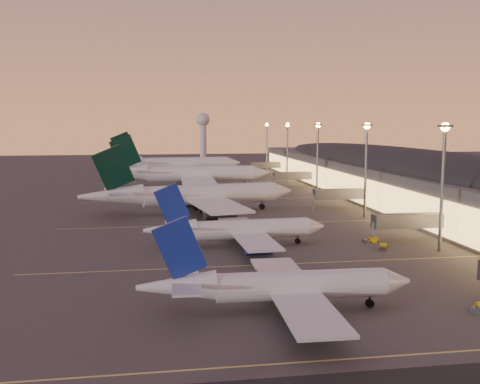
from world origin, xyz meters
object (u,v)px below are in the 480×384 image
Objects in this scene: airliner_narrow_north at (237,230)px; baggage_tug_d at (383,247)px; radar_tower at (203,129)px; airliner_narrow_south at (278,287)px; airliner_wide_mid at (186,174)px; airliner_wide_far at (173,164)px; airliner_wide_near at (192,195)px; baggage_tug_c at (371,240)px.

airliner_narrow_north reaches higher than baggage_tug_d.
airliner_narrow_south is at bearing -92.79° from radar_tower.
airliner_wide_far is (-3.69, 53.05, 0.05)m from airliner_wide_mid.
airliner_wide_mid reaches higher than airliner_wide_near.
baggage_tug_d is (-0.23, -6.86, -0.00)m from baggage_tug_c.
airliner_wide_near reaches higher than baggage_tug_c.
airliner_narrow_south is at bearing -95.38° from airliner_wide_near.
radar_tower reaches higher than baggage_tug_c.
radar_tower is at bearing 72.17° from airliner_wide_far.
airliner_narrow_south is 0.61× the size of airliner_wide_near.
airliner_wide_far reaches higher than airliner_narrow_south.
radar_tower is (14.11, 289.13, 18.34)m from airliner_narrow_south.
airliner_narrow_north is at bearing -90.82° from airliner_wide_far.
airliner_wide_far reaches higher than airliner_narrow_north.
airliner_wide_far is (-2.14, 112.78, 0.45)m from airliner_wide_near.
baggage_tug_c is (29.71, 39.06, -3.08)m from airliner_narrow_south.
airliner_narrow_south is at bearing 163.17° from baggage_tug_d.
baggage_tug_c is (15.60, -250.07, -21.42)m from radar_tower.
airliner_wide_near reaches higher than baggage_tug_d.
airliner_wide_mid is at bearing 78.58° from airliner_wide_near.
baggage_tug_d is at bearing -86.58° from radar_tower.
baggage_tug_c reaches higher than baggage_tug_d.
airliner_narrow_north is 0.57× the size of airliner_wide_mid.
airliner_wide_near is 0.92× the size of airliner_wide_far.
airliner_wide_far is (-8.87, 156.38, 2.05)m from airliner_narrow_north.
baggage_tug_c is (36.32, -44.00, -4.71)m from airliner_wide_near.
airliner_narrow_north is 11.22× the size of baggage_tug_c.
radar_tower is 9.27× the size of baggage_tug_d.
baggage_tug_d is (29.48, 32.20, -3.09)m from airliner_narrow_south.
airliner_narrow_south is 196.05m from airliner_wide_far.
radar_tower reaches higher than airliner_wide_mid.
airliner_narrow_north is 0.62× the size of airliner_wide_near.
baggage_tug_c is at bearing -60.40° from airliner_wide_near.
airliner_wide_mid is 109.52m from baggage_tug_c.
airliner_wide_far is at bearing -103.77° from radar_tower.
airliner_narrow_north is 11.01× the size of baggage_tug_d.
airliner_wide_near is at bearing 95.92° from airliner_narrow_south.
airliner_narrow_south is 49.17m from baggage_tug_c.
baggage_tug_d is (38.22, -163.64, -5.17)m from airliner_wide_far.
airliner_wide_near is 0.93× the size of airliner_wide_mid.
airliner_wide_near is 112.80m from airliner_wide_far.
airliner_wide_near is 59.75m from airliner_wide_mid.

